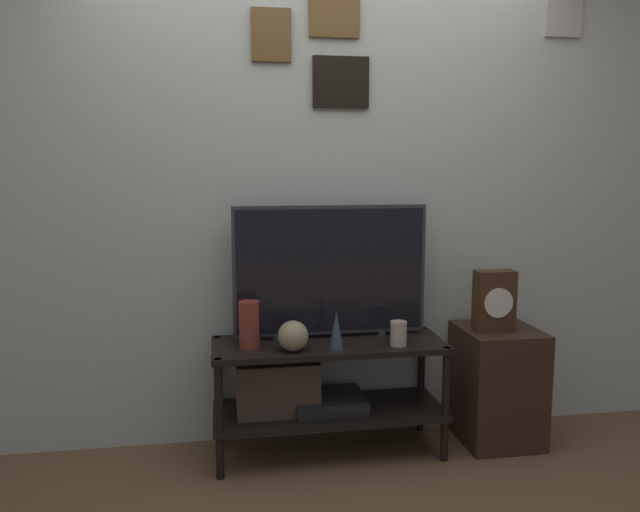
% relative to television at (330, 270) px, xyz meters
% --- Properties ---
extents(ground_plane, '(12.00, 12.00, 0.00)m').
position_rel_television_xyz_m(ground_plane, '(-0.02, -0.35, -0.94)').
color(ground_plane, brown).
extents(wall_back, '(6.40, 0.08, 2.70)m').
position_rel_television_xyz_m(wall_back, '(-0.02, 0.17, 0.41)').
color(wall_back, beige).
rests_on(wall_back, ground_plane).
extents(media_console, '(1.18, 0.44, 0.59)m').
position_rel_television_xyz_m(media_console, '(-0.13, -0.10, -0.57)').
color(media_console, black).
rests_on(media_console, ground_plane).
extents(television, '(1.00, 0.05, 0.69)m').
position_rel_television_xyz_m(television, '(0.00, 0.00, 0.00)').
color(television, '#333338').
rests_on(television, media_console).
extents(vase_round_glass, '(0.15, 0.15, 0.15)m').
position_rel_television_xyz_m(vase_round_glass, '(-0.22, -0.22, -0.28)').
color(vase_round_glass, tan).
rests_on(vase_round_glass, media_console).
extents(vase_slim_bronze, '(0.07, 0.07, 0.19)m').
position_rel_television_xyz_m(vase_slim_bronze, '(-0.01, -0.22, -0.26)').
color(vase_slim_bronze, '#2D4251').
rests_on(vase_slim_bronze, media_console).
extents(vase_tall_ceramic, '(0.10, 0.10, 0.23)m').
position_rel_television_xyz_m(vase_tall_ceramic, '(-0.43, -0.12, -0.24)').
color(vase_tall_ceramic, brown).
rests_on(vase_tall_ceramic, media_console).
extents(candle_jar, '(0.08, 0.08, 0.12)m').
position_rel_television_xyz_m(candle_jar, '(0.31, -0.21, -0.29)').
color(candle_jar, '#C1B29E').
rests_on(candle_jar, media_console).
extents(side_table, '(0.40, 0.43, 0.62)m').
position_rel_television_xyz_m(side_table, '(0.90, -0.09, -0.63)').
color(side_table, '#382319').
rests_on(side_table, ground_plane).
extents(mantel_clock, '(0.21, 0.11, 0.32)m').
position_rel_television_xyz_m(mantel_clock, '(0.84, -0.13, -0.16)').
color(mantel_clock, '#422819').
rests_on(mantel_clock, side_table).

